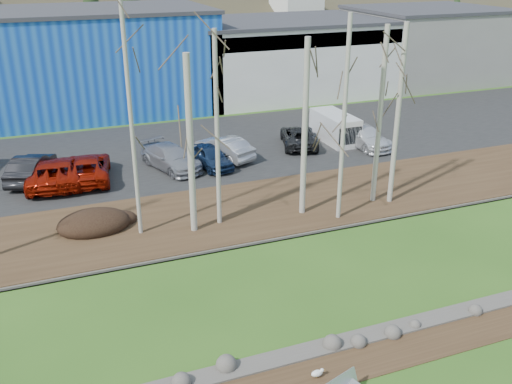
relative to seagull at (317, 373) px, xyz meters
name	(u,v)px	position (x,y,z in m)	size (l,w,h in m)	color
dirt_strip	(398,350)	(3.19, 0.23, -0.17)	(80.00, 1.80, 0.03)	#382616
near_bank_rocks	(382,333)	(3.19, 1.23, -0.18)	(80.00, 0.80, 0.50)	#47423D
river	(328,276)	(3.19, 5.33, -0.18)	(80.00, 8.00, 0.90)	#121F2F
far_bank_rocks	(287,234)	(3.19, 9.43, -0.18)	(80.00, 0.80, 0.46)	#47423D
far_bank	(262,207)	(3.19, 12.63, -0.11)	(80.00, 7.00, 0.15)	#382616
parking_lot	(205,148)	(3.19, 23.13, -0.11)	(80.00, 14.00, 0.14)	black
building_blue	(86,60)	(-2.81, 37.13, 3.97)	(20.40, 12.24, 8.30)	#0F3FAC
building_white	(284,56)	(15.19, 37.11, 3.23)	(18.36, 12.24, 6.80)	beige
building_grey	(425,44)	(31.19, 37.13, 3.47)	(14.28, 12.24, 7.30)	gray
seagull	(317,373)	(0.00, 0.00, 0.00)	(0.47, 0.22, 0.33)	gold
dirt_mound	(94,222)	(-5.35, 13.11, 0.30)	(3.46, 2.45, 0.68)	black
birch_1	(131,122)	(-3.34, 11.89, 5.37)	(0.19, 0.19, 10.81)	beige
birch_2	(190,147)	(-0.89, 11.25, 4.15)	(0.31, 0.31, 8.38)	beige
birch_3	(305,130)	(4.80, 11.19, 4.35)	(0.29, 0.29, 8.77)	beige
birch_4	(217,132)	(0.49, 11.59, 4.61)	(0.22, 0.22, 9.28)	beige
birch_5	(344,122)	(6.24, 10.00, 4.91)	(0.21, 0.21, 9.89)	beige
birch_6	(398,117)	(9.79, 10.79, 4.60)	(0.26, 0.26, 9.27)	beige
birch_7	(380,117)	(9.00, 11.20, 4.54)	(0.26, 0.26, 9.15)	beige
car_1	(31,168)	(-7.96, 20.96, 0.72)	(1.62, 4.65, 1.53)	black
car_2	(88,168)	(-4.87, 19.84, 0.68)	(2.42, 5.25, 1.46)	#9A1606
car_3	(171,157)	(0.06, 19.92, 0.67)	(2.01, 4.94, 1.43)	gray
car_4	(211,156)	(2.42, 19.32, 0.63)	(1.60, 3.98, 1.36)	#162846
car_5	(224,148)	(3.70, 20.48, 0.69)	(1.55, 4.44, 1.46)	#ABABAD
car_6	(299,136)	(9.29, 21.17, 0.62)	(2.22, 4.81, 1.34)	black
car_7	(364,136)	(13.41, 19.46, 0.66)	(1.99, 4.89, 1.42)	silver
car_8	(51,172)	(-6.91, 19.84, 0.68)	(2.42, 5.25, 1.46)	#9A1606
car_9	(61,171)	(-6.35, 19.84, 0.68)	(2.42, 5.25, 1.46)	#9A1606
van_white	(336,128)	(12.13, 21.11, 0.92)	(1.86, 4.42, 1.93)	white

